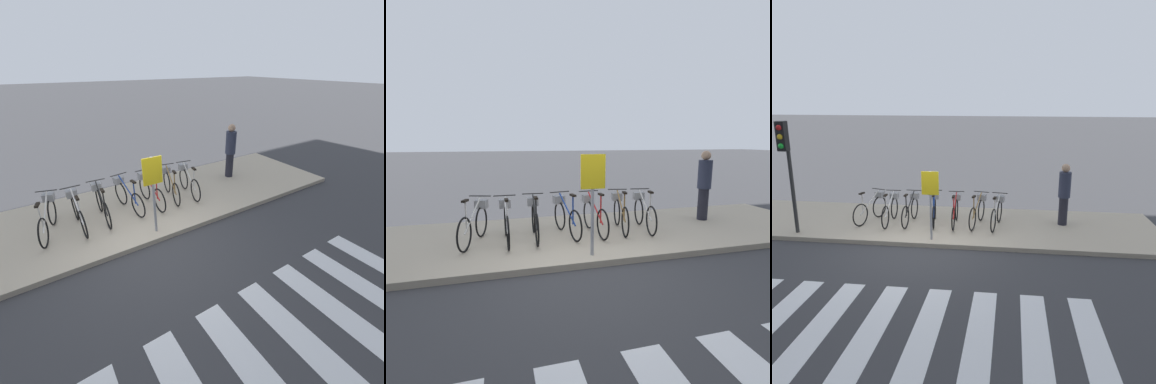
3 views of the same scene
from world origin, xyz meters
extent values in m
plane|color=#38383A|center=(0.00, 0.00, 0.00)|extent=(120.00, 120.00, 0.00)
cube|color=#B7A88E|center=(0.00, 1.64, 0.06)|extent=(12.87, 3.27, 0.12)
torus|color=black|center=(-2.02, 1.05, 0.45)|extent=(0.22, 0.64, 0.66)
torus|color=black|center=(-1.76, 1.92, 0.45)|extent=(0.22, 0.64, 0.66)
cylinder|color=beige|center=(-1.89, 1.49, 0.72)|extent=(0.30, 0.89, 0.56)
cylinder|color=beige|center=(-1.99, 1.17, 0.75)|extent=(0.04, 0.04, 0.59)
cube|color=black|center=(-1.99, 1.17, 1.06)|extent=(0.12, 0.21, 0.04)
cylinder|color=#262626|center=(-1.76, 1.92, 1.01)|extent=(0.45, 0.16, 0.02)
cube|color=gray|center=(-1.75, 1.97, 0.82)|extent=(0.29, 0.26, 0.18)
torus|color=black|center=(-1.24, 0.93, 0.45)|extent=(0.05, 0.66, 0.66)
torus|color=black|center=(-1.26, 1.84, 0.45)|extent=(0.05, 0.66, 0.66)
cylinder|color=silver|center=(-1.25, 1.38, 0.72)|extent=(0.05, 0.92, 0.56)
cylinder|color=silver|center=(-1.24, 1.06, 0.75)|extent=(0.03, 0.03, 0.59)
cube|color=black|center=(-1.24, 1.06, 1.06)|extent=(0.07, 0.20, 0.04)
cylinder|color=#262626|center=(-1.26, 1.84, 1.01)|extent=(0.46, 0.03, 0.02)
cube|color=gray|center=(-1.26, 1.89, 0.82)|extent=(0.24, 0.21, 0.18)
torus|color=black|center=(-0.69, 1.01, 0.45)|extent=(0.06, 0.66, 0.66)
torus|color=black|center=(-0.65, 1.92, 0.45)|extent=(0.06, 0.66, 0.66)
cylinder|color=black|center=(-0.67, 1.46, 0.72)|extent=(0.07, 0.92, 0.56)
cylinder|color=black|center=(-0.68, 1.14, 0.75)|extent=(0.03, 0.03, 0.59)
cube|color=black|center=(-0.68, 1.14, 1.06)|extent=(0.08, 0.20, 0.04)
cylinder|color=#262626|center=(-0.65, 1.92, 1.01)|extent=(0.46, 0.04, 0.02)
cube|color=gray|center=(-0.65, 1.97, 0.82)|extent=(0.25, 0.21, 0.18)
torus|color=black|center=(0.10, 1.09, 0.45)|extent=(0.14, 0.66, 0.66)
torus|color=black|center=(-0.04, 1.99, 0.45)|extent=(0.14, 0.66, 0.66)
cylinder|color=navy|center=(0.03, 1.54, 0.72)|extent=(0.18, 0.92, 0.56)
cylinder|color=navy|center=(0.09, 1.21, 0.75)|extent=(0.04, 0.04, 0.59)
cube|color=black|center=(0.09, 1.21, 1.06)|extent=(0.10, 0.21, 0.04)
cylinder|color=#262626|center=(-0.04, 1.99, 1.01)|extent=(0.46, 0.10, 0.02)
cube|color=gray|center=(-0.05, 2.04, 0.82)|extent=(0.27, 0.24, 0.18)
torus|color=black|center=(0.68, 1.03, 0.45)|extent=(0.06, 0.66, 0.66)
torus|color=black|center=(0.64, 1.94, 0.45)|extent=(0.06, 0.66, 0.66)
cylinder|color=red|center=(0.66, 1.48, 0.72)|extent=(0.07, 0.92, 0.56)
cylinder|color=red|center=(0.67, 1.16, 0.75)|extent=(0.03, 0.03, 0.59)
cube|color=black|center=(0.67, 1.16, 1.06)|extent=(0.08, 0.20, 0.04)
cylinder|color=#262626|center=(0.64, 1.94, 1.01)|extent=(0.46, 0.04, 0.02)
cube|color=gray|center=(0.64, 1.99, 0.82)|extent=(0.25, 0.21, 0.18)
torus|color=black|center=(1.21, 1.10, 0.45)|extent=(0.16, 0.66, 0.66)
torus|color=black|center=(1.38, 1.99, 0.45)|extent=(0.16, 0.66, 0.66)
cylinder|color=olive|center=(1.29, 1.54, 0.72)|extent=(0.21, 0.91, 0.56)
cylinder|color=olive|center=(1.23, 1.22, 0.75)|extent=(0.04, 0.04, 0.59)
cube|color=black|center=(1.23, 1.22, 1.06)|extent=(0.11, 0.21, 0.04)
cylinder|color=#262626|center=(1.38, 1.99, 1.01)|extent=(0.46, 0.11, 0.02)
cube|color=gray|center=(1.39, 2.04, 0.82)|extent=(0.27, 0.24, 0.18)
torus|color=black|center=(1.79, 1.03, 0.45)|extent=(0.14, 0.66, 0.66)
torus|color=black|center=(1.93, 1.92, 0.45)|extent=(0.14, 0.66, 0.66)
cylinder|color=beige|center=(1.86, 1.47, 0.72)|extent=(0.18, 0.92, 0.56)
cylinder|color=beige|center=(1.81, 1.15, 0.75)|extent=(0.04, 0.04, 0.59)
cube|color=black|center=(1.81, 1.15, 1.06)|extent=(0.10, 0.21, 0.04)
cylinder|color=#262626|center=(1.93, 1.92, 1.01)|extent=(0.46, 0.10, 0.02)
cube|color=gray|center=(1.94, 1.97, 0.82)|extent=(0.27, 0.24, 0.18)
cylinder|color=#23232D|center=(3.76, 1.93, 0.53)|extent=(0.26, 0.26, 0.82)
cylinder|color=#2D3347|center=(3.76, 1.93, 1.31)|extent=(0.34, 0.34, 0.73)
sphere|color=tan|center=(3.76, 1.93, 1.79)|extent=(0.24, 0.24, 0.24)
cylinder|color=#99999E|center=(0.21, 0.30, 1.03)|extent=(0.06, 0.06, 1.82)
cube|color=yellow|center=(0.21, 0.28, 1.64)|extent=(0.44, 0.03, 0.60)
camera|label=1|loc=(-1.76, -4.36, 3.65)|focal=24.00mm
camera|label=2|loc=(-1.37, -4.61, 2.16)|focal=28.00mm
camera|label=3|loc=(2.22, -8.69, 3.80)|focal=35.00mm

